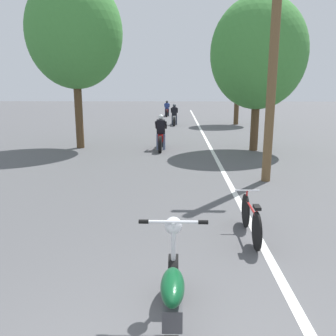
{
  "coord_description": "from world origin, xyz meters",
  "views": [
    {
      "loc": [
        0.26,
        -2.26,
        2.55
      ],
      "look_at": [
        0.07,
        4.9,
        0.9
      ],
      "focal_mm": 38.0,
      "sensor_mm": 36.0,
      "label": 1
    }
  ],
  "objects": [
    {
      "name": "roadside_tree_left",
      "position": [
        -3.85,
        12.54,
        4.61
      ],
      "size": [
        3.82,
        3.44,
        6.83
      ],
      "color": "#513A23",
      "rests_on": "ground"
    },
    {
      "name": "motorcycle_rider_mid",
      "position": [
        0.04,
        21.83,
        0.52
      ],
      "size": [
        0.5,
        2.09,
        1.4
      ],
      "color": "black",
      "rests_on": "ground"
    },
    {
      "name": "roadside_tree_right_near",
      "position": [
        3.37,
        12.16,
        3.78
      ],
      "size": [
        3.72,
        3.35,
        5.93
      ],
      "color": "#513A23",
      "rests_on": "ground"
    },
    {
      "name": "roadside_tree_right_far",
      "position": [
        4.25,
        22.24,
        4.02
      ],
      "size": [
        3.26,
        2.93,
        5.92
      ],
      "color": "#513A23",
      "rests_on": "ground"
    },
    {
      "name": "lane_stripe_edge",
      "position": [
        1.67,
        12.9,
        0.0
      ],
      "size": [
        0.14,
        48.0,
        0.01
      ],
      "primitive_type": "cube",
      "color": "white",
      "rests_on": "ground"
    },
    {
      "name": "motorcycle_rider_far",
      "position": [
        -0.67,
        28.93,
        0.51
      ],
      "size": [
        0.5,
        2.04,
        1.33
      ],
      "color": "black",
      "rests_on": "ground"
    },
    {
      "name": "motorcycle_rider_lead",
      "position": [
        -0.42,
        12.21,
        0.54
      ],
      "size": [
        0.5,
        2.06,
        1.44
      ],
      "color": "black",
      "rests_on": "ground"
    },
    {
      "name": "bicycle_parked",
      "position": [
        1.52,
        3.5,
        0.34
      ],
      "size": [
        0.44,
        1.58,
        0.73
      ],
      "color": "black",
      "rests_on": "ground"
    },
    {
      "name": "utility_pole",
      "position": [
        2.71,
        7.31,
        3.02
      ],
      "size": [
        1.1,
        0.24,
        5.87
      ],
      "color": "brown",
      "rests_on": "ground"
    },
    {
      "name": "motorcycle_foreground",
      "position": [
        0.22,
        0.96,
        0.43
      ],
      "size": [
        0.77,
        2.05,
        1.1
      ],
      "color": "black",
      "rests_on": "ground"
    }
  ]
}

